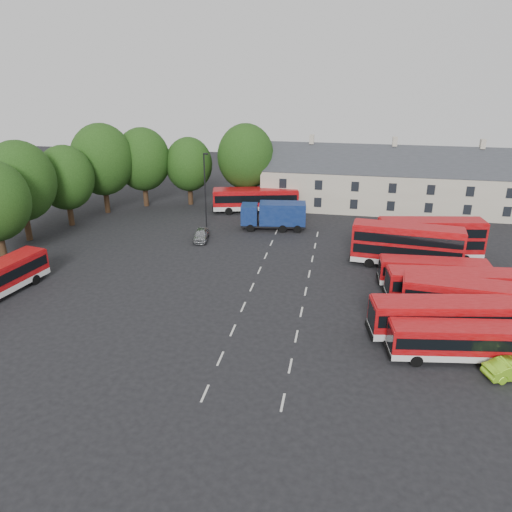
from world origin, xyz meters
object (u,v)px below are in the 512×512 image
object	(u,v)px
bus_row_a	(460,339)
lamppost	(205,189)
bus_dd_south	(407,244)
box_truck	(274,215)
silver_car	(201,235)

from	to	relation	value
bus_row_a	lamppost	world-z (taller)	lamppost
bus_dd_south	box_truck	bearing A→B (deg)	153.16
silver_car	box_truck	bearing A→B (deg)	24.98
box_truck	silver_car	size ratio (longest dim) A/B	2.04
box_truck	lamppost	size ratio (longest dim) A/B	0.87
bus_row_a	silver_car	bearing A→B (deg)	132.51
bus_dd_south	bus_row_a	bearing A→B (deg)	-77.38
silver_car	bus_dd_south	bearing A→B (deg)	-19.39
silver_car	lamppost	xyz separation A→B (m)	(-0.66, 4.71, 4.29)
bus_dd_south	lamppost	world-z (taller)	lamppost
box_truck	lamppost	distance (m)	9.02
bus_row_a	bus_dd_south	xyz separation A→B (m)	(-2.13, 16.64, 0.86)
box_truck	silver_car	distance (m)	9.56
bus_row_a	box_truck	size ratio (longest dim) A/B	1.23
bus_row_a	silver_car	size ratio (longest dim) A/B	2.50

